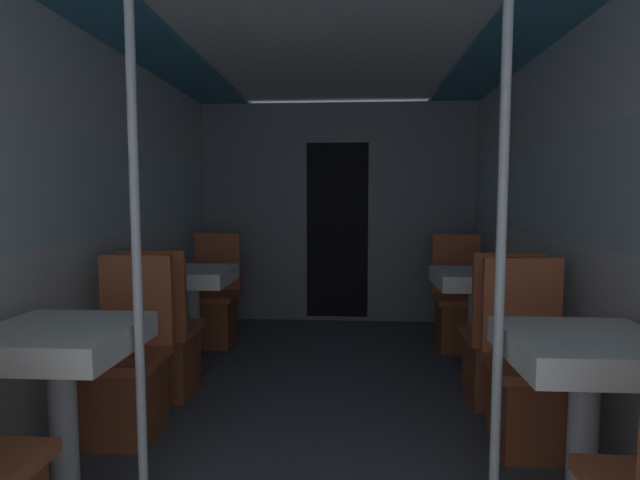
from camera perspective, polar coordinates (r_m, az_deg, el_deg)
name	(u,v)px	position (r m, az deg, el deg)	size (l,w,h in m)	color
wall_left	(91,219)	(3.36, -24.72, 2.17)	(0.05, 6.60, 2.27)	silver
wall_right	(578,221)	(3.23, 27.36, 1.99)	(0.05, 6.60, 2.27)	silver
ceiling_panel	(327,20)	(3.13, 0.80, 23.85)	(2.90, 6.60, 0.07)	silver
bulkhead_far	(337,214)	(5.24, 2.01, 3.03)	(2.84, 0.09, 2.27)	slate
dining_table_left_0	(61,355)	(2.41, -27.52, -11.54)	(0.60, 0.60, 0.76)	#4C4C51
chair_left_far_0	(126,382)	(3.00, -21.30, -14.91)	(0.41, 0.41, 0.98)	brown
support_pole_left_0	(136,237)	(2.16, -20.29, 0.34)	(0.04, 0.04, 2.27)	silver
dining_table_left_1	(192,284)	(3.94, -14.46, -4.91)	(0.60, 0.60, 0.76)	#4C4C51
chair_left_near_1	(164,351)	(3.48, -17.38, -12.03)	(0.41, 0.41, 0.98)	brown
chair_left_far_1	(214,311)	(4.55, -12.08, -7.92)	(0.41, 0.41, 0.98)	brown
dining_table_right_0	(586,365)	(2.27, 28.10, -12.53)	(0.60, 0.60, 0.76)	#4C4C51
chair_right_far_0	(530,392)	(2.89, 22.85, -15.71)	(0.41, 0.41, 0.98)	brown
support_pole_right_0	(501,239)	(2.06, 20.00, 0.14)	(0.04, 0.04, 2.27)	silver
dining_table_right_1	(476,287)	(3.86, 17.45, -5.18)	(0.60, 0.60, 0.76)	#4C4C51
chair_right_near_1	(498,358)	(3.39, 19.71, -12.55)	(0.41, 0.41, 0.98)	brown
chair_right_far_1	(458,314)	(4.48, 15.55, -8.19)	(0.41, 0.41, 0.98)	brown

